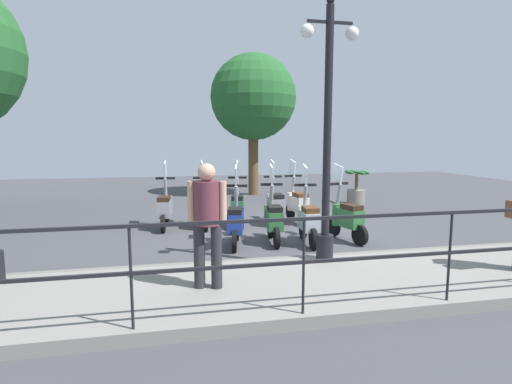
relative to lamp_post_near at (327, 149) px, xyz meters
The scene contains 16 objects.
ground_plane 3.05m from the lamp_post_near, ahead, with size 28.00×28.00×0.00m, color #424247.
promenade_walkway 1.96m from the lamp_post_near, behind, with size 2.20×20.00×0.15m.
fence_railing 2.05m from the lamp_post_near, behind, with size 0.04×16.03×1.07m.
lamp_post_near is the anchor object (origin of this frame).
pedestrian_distant 2.22m from the lamp_post_near, 113.46° to the left, with size 0.39×0.48×1.59m.
tree_distant 8.73m from the lamp_post_near, ahead, with size 3.07×3.07×5.05m.
potted_palm 6.82m from the lamp_post_near, 29.80° to the right, with size 1.06×0.66×1.05m.
scooter_near_0 2.36m from the lamp_post_near, 34.48° to the right, with size 1.21×0.52×1.54m.
scooter_near_1 2.05m from the lamp_post_near, ahead, with size 1.23×0.44×1.54m.
scooter_near_2 2.24m from the lamp_post_near, 13.19° to the left, with size 1.23×0.44×1.54m.
scooter_near_3 2.44m from the lamp_post_near, 35.69° to the left, with size 1.22×0.49×1.54m.
scooter_far_0 3.75m from the lamp_post_near, 10.55° to the right, with size 1.23×0.45×1.54m.
scooter_far_1 3.60m from the lamp_post_near, ahead, with size 1.23×0.44×1.54m.
scooter_far_2 3.66m from the lamp_post_near, 14.93° to the left, with size 1.22×0.47×1.54m.
scooter_far_3 4.00m from the lamp_post_near, 25.96° to the left, with size 1.23×0.44×1.54m.
scooter_far_4 4.47m from the lamp_post_near, 36.31° to the left, with size 1.23×0.44×1.54m.
Camera 1 is at (-8.15, 2.23, 2.04)m, focal length 28.00 mm.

